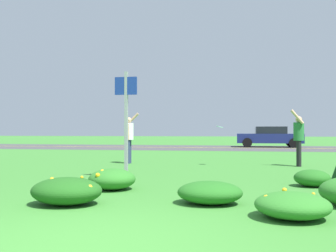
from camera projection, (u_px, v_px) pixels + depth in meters
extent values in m
plane|color=#387A2D|center=(196.00, 161.00, 15.21)|extent=(120.00, 120.00, 0.00)
cube|color=#424244|center=(214.00, 148.00, 26.39)|extent=(120.00, 8.14, 0.01)
cube|color=yellow|center=(214.00, 148.00, 26.39)|extent=(120.00, 0.16, 0.00)
ellipsoid|color=#2D7526|center=(112.00, 179.00, 7.85)|extent=(0.95, 0.97, 0.42)
sphere|color=yellow|center=(122.00, 173.00, 7.98)|extent=(0.06, 0.06, 0.06)
sphere|color=yellow|center=(101.00, 175.00, 7.91)|extent=(0.09, 0.09, 0.09)
sphere|color=yellow|center=(124.00, 176.00, 8.01)|extent=(0.06, 0.06, 0.06)
sphere|color=yellow|center=(119.00, 174.00, 7.78)|extent=(0.07, 0.07, 0.07)
sphere|color=yellow|center=(107.00, 177.00, 7.91)|extent=(0.05, 0.05, 0.05)
sphere|color=yellow|center=(98.00, 175.00, 7.50)|extent=(0.09, 0.09, 0.09)
sphere|color=yellow|center=(102.00, 172.00, 7.74)|extent=(0.09, 0.09, 0.09)
ellipsoid|color=#23661E|center=(312.00, 178.00, 8.27)|extent=(0.75, 0.71, 0.36)
sphere|color=yellow|center=(306.00, 173.00, 8.47)|extent=(0.09, 0.09, 0.09)
sphere|color=yellow|center=(306.00, 176.00, 8.33)|extent=(0.05, 0.05, 0.05)
sphere|color=yellow|center=(307.00, 174.00, 8.22)|extent=(0.08, 0.08, 0.08)
sphere|color=yellow|center=(312.00, 172.00, 8.61)|extent=(0.07, 0.07, 0.07)
ellipsoid|color=#2D7526|center=(292.00, 205.00, 5.29)|extent=(1.02, 1.03, 0.35)
sphere|color=gold|center=(266.00, 197.00, 5.32)|extent=(0.07, 0.07, 0.07)
sphere|color=gold|center=(282.00, 198.00, 5.50)|extent=(0.08, 0.08, 0.08)
sphere|color=gold|center=(284.00, 190.00, 5.54)|extent=(0.07, 0.07, 0.07)
sphere|color=gold|center=(313.00, 194.00, 5.55)|extent=(0.05, 0.05, 0.05)
sphere|color=gold|center=(273.00, 207.00, 5.05)|extent=(0.07, 0.07, 0.07)
ellipsoid|color=#1E5619|center=(67.00, 191.00, 6.26)|extent=(1.15, 0.96, 0.44)
sphere|color=gold|center=(52.00, 179.00, 6.26)|extent=(0.07, 0.07, 0.07)
sphere|color=gold|center=(82.00, 177.00, 6.32)|extent=(0.05, 0.05, 0.05)
sphere|color=gold|center=(90.00, 187.00, 6.06)|extent=(0.09, 0.09, 0.09)
ellipsoid|color=#23661E|center=(210.00, 192.00, 6.34)|extent=(1.06, 0.91, 0.37)
sphere|color=orange|center=(199.00, 184.00, 6.53)|extent=(0.08, 0.08, 0.08)
sphere|color=orange|center=(203.00, 185.00, 6.25)|extent=(0.08, 0.08, 0.08)
sphere|color=orange|center=(215.00, 189.00, 6.22)|extent=(0.05, 0.05, 0.05)
cube|color=#93969B|center=(126.00, 125.00, 9.60)|extent=(0.07, 0.10, 2.64)
cube|color=navy|center=(126.00, 86.00, 9.58)|extent=(0.56, 0.03, 0.44)
cylinder|color=silver|center=(129.00, 131.00, 14.04)|extent=(0.34, 0.34, 0.60)
sphere|color=tan|center=(129.00, 120.00, 14.05)|extent=(0.21, 0.21, 0.21)
cylinder|color=navy|center=(129.00, 151.00, 14.12)|extent=(0.14, 0.14, 0.85)
cylinder|color=navy|center=(128.00, 152.00, 13.95)|extent=(0.14, 0.14, 0.85)
cylinder|color=tan|center=(133.00, 119.00, 14.22)|extent=(0.48, 0.10, 0.45)
cylinder|color=tan|center=(128.00, 132.00, 13.84)|extent=(0.11, 0.09, 0.57)
cylinder|color=#287038|center=(299.00, 132.00, 12.89)|extent=(0.34, 0.34, 0.60)
sphere|color=tan|center=(299.00, 119.00, 12.89)|extent=(0.21, 0.21, 0.21)
cylinder|color=black|center=(299.00, 154.00, 12.80)|extent=(0.14, 0.14, 0.85)
cylinder|color=black|center=(298.00, 153.00, 12.96)|extent=(0.14, 0.14, 0.85)
cylinder|color=tan|center=(297.00, 117.00, 12.71)|extent=(0.43, 0.10, 0.49)
cylinder|color=tan|center=(297.00, 132.00, 13.08)|extent=(0.11, 0.09, 0.57)
cylinder|color=#ADD6E5|center=(220.00, 127.00, 13.16)|extent=(0.24, 0.24, 0.07)
torus|color=#ADD6E5|center=(220.00, 127.00, 13.16)|extent=(0.24, 0.24, 0.08)
cube|color=navy|center=(269.00, 138.00, 27.53)|extent=(4.50, 1.82, 0.66)
cube|color=black|center=(271.00, 130.00, 27.52)|extent=(2.10, 1.64, 0.52)
cylinder|color=black|center=(247.00, 143.00, 26.93)|extent=(0.66, 0.22, 0.66)
cylinder|color=black|center=(247.00, 142.00, 28.68)|extent=(0.66, 0.22, 0.66)
cylinder|color=black|center=(294.00, 143.00, 26.38)|extent=(0.66, 0.22, 0.66)
cylinder|color=black|center=(290.00, 142.00, 28.13)|extent=(0.66, 0.22, 0.66)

